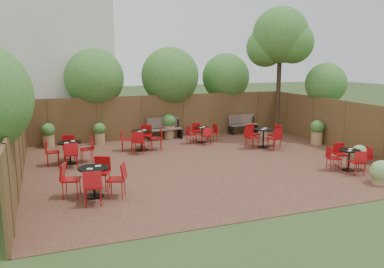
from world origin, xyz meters
name	(u,v)px	position (x,y,z in m)	size (l,w,h in m)	color
ground	(205,164)	(0.00, 0.00, 0.00)	(80.00, 80.00, 0.00)	#354F23
courtyard_paving	(205,163)	(0.00, 0.00, 0.01)	(12.00, 10.00, 0.02)	#351C15
fence_back	(164,116)	(0.00, 5.00, 1.00)	(12.00, 0.08, 2.00)	brown
fence_left	(18,150)	(-6.00, 0.00, 1.00)	(0.08, 10.00, 2.00)	brown
fence_right	(344,126)	(6.00, 0.00, 1.00)	(0.08, 10.00, 2.00)	brown
neighbour_building	(55,51)	(-4.50, 8.00, 4.00)	(5.00, 4.00, 8.00)	beige
overhang_foliage	(131,82)	(-1.90, 3.13, 2.73)	(15.53, 10.83, 2.72)	#336C23
courtyard_tree	(280,40)	(4.86, 3.08, 4.46)	(2.68, 2.58, 5.88)	black
park_bench_left	(164,128)	(-0.11, 4.63, 0.53)	(1.64, 0.69, 0.98)	brown
park_bench_right	(242,124)	(3.89, 4.62, 0.49)	(1.52, 0.65, 0.91)	brown
bistro_tables	(180,148)	(-0.71, 0.73, 0.46)	(10.04, 7.19, 0.93)	black
planters	(168,130)	(-0.22, 3.72, 0.58)	(11.29, 4.11, 1.12)	#9C794E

